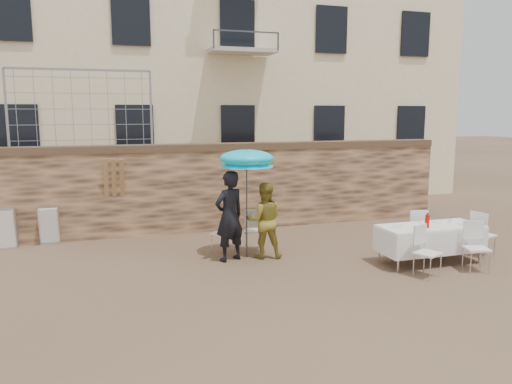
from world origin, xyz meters
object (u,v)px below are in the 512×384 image
object	(u,v)px
man_suit	(229,216)
umbrella	(247,161)
table_chair_side	(483,233)
chair_stack_right	(50,224)
table_chair_front_left	(428,252)
couple_chair_left	(223,232)
couple_chair_right	(254,229)
banquet_table	(431,228)
chair_stack_left	(7,227)
table_chair_front_right	(477,247)
table_chair_back	(415,230)
soda_bottle	(427,221)
woman_dress	(264,220)

from	to	relation	value
man_suit	umbrella	xyz separation A→B (m)	(0.40, 0.10, 1.10)
umbrella	table_chair_side	distance (m)	5.26
man_suit	chair_stack_right	size ratio (longest dim) A/B	2.03
umbrella	table_chair_front_left	world-z (taller)	umbrella
man_suit	couple_chair_left	distance (m)	0.71
couple_chair_left	couple_chair_right	bearing A→B (deg)	144.44
man_suit	couple_chair_left	bearing A→B (deg)	-112.66
couple_chair_right	banquet_table	xyz separation A→B (m)	(3.13, -1.91, 0.25)
banquet_table	chair_stack_left	bearing A→B (deg)	155.06
table_chair_front_right	chair_stack_right	world-z (taller)	table_chair_front_right
table_chair_back	table_chair_side	size ratio (longest dim) A/B	1.00
couple_chair_left	table_chair_front_left	world-z (taller)	same
couple_chair_left	table_chair_front_right	xyz separation A→B (m)	(4.33, -2.66, 0.00)
table_chair_side	couple_chair_right	bearing A→B (deg)	53.16
table_chair_side	man_suit	bearing A→B (deg)	61.39
table_chair_front_left	table_chair_side	size ratio (longest dim) A/B	1.00
table_chair_side	chair_stack_right	size ratio (longest dim) A/B	1.04
couple_chair_left	soda_bottle	distance (m)	4.20
woman_dress	chair_stack_left	xyz separation A→B (m)	(-5.30, 2.54, -0.34)
soda_bottle	chair_stack_right	distance (m)	8.35
table_chair_front_right	table_chair_back	distance (m)	1.58
woman_dress	table_chair_front_right	size ratio (longest dim) A/B	1.66
man_suit	chair_stack_left	bearing A→B (deg)	-51.80
chair_stack_right	man_suit	bearing A→B (deg)	-34.79
umbrella	table_chair_side	xyz separation A→B (m)	(4.83, -1.36, -1.55)
couple_chair_right	table_chair_side	size ratio (longest dim) A/B	1.00
man_suit	chair_stack_right	distance (m)	4.47
table_chair_side	chair_stack_right	bearing A→B (deg)	51.80
couple_chair_right	soda_bottle	distance (m)	3.61
table_chair_back	table_chair_front_right	bearing A→B (deg)	112.01
table_chair_side	chair_stack_left	bearing A→B (deg)	53.73
couple_chair_right	table_chair_front_left	distance (m)	3.68
man_suit	table_chair_front_left	bearing A→B (deg)	124.19
umbrella	table_chair_side	size ratio (longest dim) A/B	2.24
soda_bottle	woman_dress	bearing A→B (deg)	152.33
couple_chair_left	banquet_table	world-z (taller)	couple_chair_left
banquet_table	table_chair_side	bearing A→B (deg)	4.09
woman_dress	banquet_table	size ratio (longest dim) A/B	0.76
soda_bottle	table_chair_back	size ratio (longest dim) A/B	0.27
table_chair_side	table_chair_front_right	bearing A→B (deg)	118.31
couple_chair_left	banquet_table	size ratio (longest dim) A/B	0.46
umbrella	couple_chair_right	bearing A→B (deg)	56.31
couple_chair_left	chair_stack_right	xyz separation A→B (m)	(-3.65, 1.99, -0.02)
table_chair_back	chair_stack_left	world-z (taller)	table_chair_back
table_chair_front_right	table_chair_side	size ratio (longest dim) A/B	1.00
umbrella	banquet_table	bearing A→B (deg)	-23.06
couple_chair_right	table_chair_front_right	world-z (taller)	same
table_chair_back	table_chair_side	distance (m)	1.39
umbrella	chair_stack_right	bearing A→B (deg)	148.97
table_chair_front_left	table_chair_back	world-z (taller)	same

